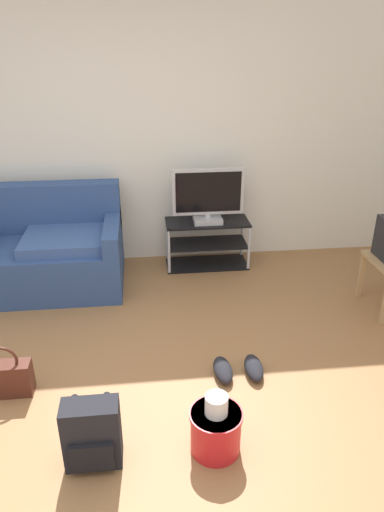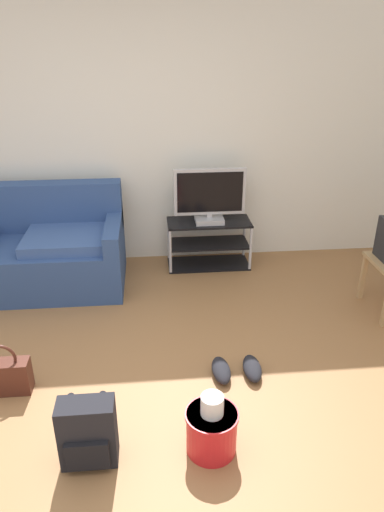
{
  "view_description": "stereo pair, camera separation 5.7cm",
  "coord_description": "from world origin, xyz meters",
  "px_view_note": "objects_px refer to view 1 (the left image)",
  "views": [
    {
      "loc": [
        0.07,
        -2.22,
        2.18
      ],
      "look_at": [
        0.45,
        1.16,
        0.57
      ],
      "focal_mm": 32.72,
      "sensor_mm": 36.0,
      "label": 1
    },
    {
      "loc": [
        0.13,
        -2.23,
        2.18
      ],
      "look_at": [
        0.45,
        1.16,
        0.57
      ],
      "focal_mm": 32.72,
      "sensor_mm": 36.0,
      "label": 2
    }
  ],
  "objects_px": {
    "couch": "(11,253)",
    "handbag": "(5,378)",
    "backpack": "(92,435)",
    "tv_stand": "(207,243)",
    "cleaning_bucket": "(216,428)",
    "flat_tv": "(208,196)",
    "sneakers_pair": "(238,369)"
  },
  "relations": [
    {
      "from": "flat_tv",
      "to": "handbag",
      "type": "distance_m",
      "value": 2.47
    },
    {
      "from": "sneakers_pair",
      "to": "backpack",
      "type": "bearing_deg",
      "value": -145.69
    },
    {
      "from": "tv_stand",
      "to": "backpack",
      "type": "distance_m",
      "value": 2.61
    },
    {
      "from": "cleaning_bucket",
      "to": "backpack",
      "type": "bearing_deg",
      "value": -178.82
    },
    {
      "from": "sneakers_pair",
      "to": "handbag",
      "type": "bearing_deg",
      "value": -179.03
    },
    {
      "from": "sneakers_pair",
      "to": "cleaning_bucket",
      "type": "bearing_deg",
      "value": -112.6
    },
    {
      "from": "handbag",
      "to": "tv_stand",
      "type": "bearing_deg",
      "value": 48.26
    },
    {
      "from": "backpack",
      "to": "cleaning_bucket",
      "type": "height_order",
      "value": "backpack"
    },
    {
      "from": "tv_stand",
      "to": "sneakers_pair",
      "type": "bearing_deg",
      "value": -90.64
    },
    {
      "from": "tv_stand",
      "to": "handbag",
      "type": "height_order",
      "value": "tv_stand"
    },
    {
      "from": "couch",
      "to": "tv_stand",
      "type": "height_order",
      "value": "couch"
    },
    {
      "from": "couch",
      "to": "backpack",
      "type": "xyz_separation_m",
      "value": [
        0.92,
        -2.18,
        -0.14
      ]
    },
    {
      "from": "couch",
      "to": "backpack",
      "type": "height_order",
      "value": "couch"
    },
    {
      "from": "couch",
      "to": "flat_tv",
      "type": "relative_size",
      "value": 2.92
    },
    {
      "from": "tv_stand",
      "to": "cleaning_bucket",
      "type": "xyz_separation_m",
      "value": [
        -0.29,
        -2.41,
        -0.08
      ]
    },
    {
      "from": "flat_tv",
      "to": "handbag",
      "type": "height_order",
      "value": "flat_tv"
    },
    {
      "from": "couch",
      "to": "flat_tv",
      "type": "distance_m",
      "value": 1.95
    },
    {
      "from": "couch",
      "to": "flat_tv",
      "type": "height_order",
      "value": "flat_tv"
    },
    {
      "from": "flat_tv",
      "to": "handbag",
      "type": "bearing_deg",
      "value": -132.09
    },
    {
      "from": "backpack",
      "to": "cleaning_bucket",
      "type": "distance_m",
      "value": 0.69
    },
    {
      "from": "couch",
      "to": "sneakers_pair",
      "type": "height_order",
      "value": "couch"
    },
    {
      "from": "flat_tv",
      "to": "backpack",
      "type": "bearing_deg",
      "value": -112.1
    },
    {
      "from": "backpack",
      "to": "flat_tv",
      "type": "bearing_deg",
      "value": 52.25
    },
    {
      "from": "couch",
      "to": "handbag",
      "type": "height_order",
      "value": "couch"
    },
    {
      "from": "tv_stand",
      "to": "sneakers_pair",
      "type": "height_order",
      "value": "tv_stand"
    },
    {
      "from": "couch",
      "to": "cleaning_bucket",
      "type": "bearing_deg",
      "value": -53.44
    },
    {
      "from": "flat_tv",
      "to": "sneakers_pair",
      "type": "xyz_separation_m",
      "value": [
        -0.02,
        -1.75,
        -0.71
      ]
    },
    {
      "from": "flat_tv",
      "to": "backpack",
      "type": "xyz_separation_m",
      "value": [
        -0.97,
        -2.4,
        -0.56
      ]
    },
    {
      "from": "tv_stand",
      "to": "cleaning_bucket",
      "type": "distance_m",
      "value": 2.43
    },
    {
      "from": "tv_stand",
      "to": "flat_tv",
      "type": "distance_m",
      "value": 0.51
    },
    {
      "from": "backpack",
      "to": "tv_stand",
      "type": "bearing_deg",
      "value": 52.44
    },
    {
      "from": "flat_tv",
      "to": "handbag",
      "type": "relative_size",
      "value": 1.85
    }
  ]
}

